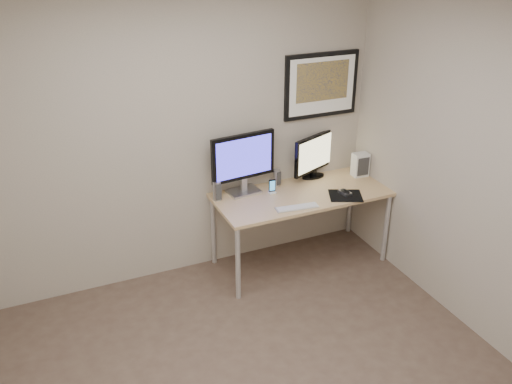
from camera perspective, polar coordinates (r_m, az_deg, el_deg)
room at (r=3.47m, az=-2.23°, el=4.69°), size 3.60×3.60×3.60m
desk at (r=5.01m, az=4.77°, el=-0.81°), size 1.60×0.70×0.73m
framed_art at (r=5.11m, az=6.91°, el=11.11°), size 0.75×0.04×0.60m
monitor_large at (r=4.85m, az=-1.35°, el=3.28°), size 0.62×0.23×0.57m
monitor_tv at (r=5.23m, az=6.14°, el=3.88°), size 0.52×0.24×0.43m
speaker_left at (r=4.81m, az=-4.14°, el=0.14°), size 0.08×0.08×0.18m
speaker_right at (r=5.09m, az=2.19°, el=1.54°), size 0.08×0.08×0.16m
phone_dock at (r=4.94m, az=1.71°, el=0.61°), size 0.07×0.07×0.14m
keyboard at (r=4.71m, az=4.34°, el=-1.62°), size 0.39×0.14×0.01m
mousepad at (r=4.98m, az=9.40°, el=-0.38°), size 0.37×0.36×0.00m
mouse at (r=5.00m, az=9.36°, el=0.04°), size 0.08×0.12×0.04m
fan_unit at (r=5.38m, az=10.92°, el=2.86°), size 0.16×0.12×0.23m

